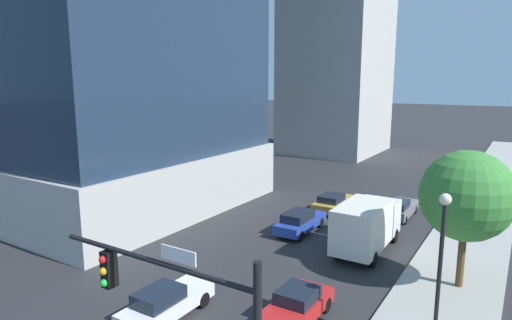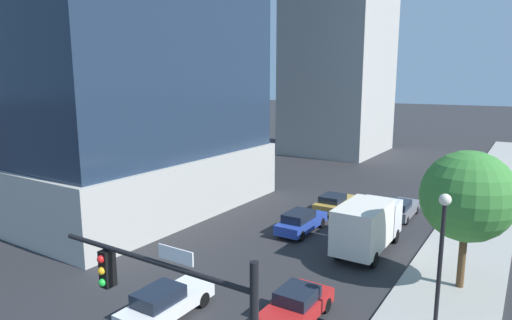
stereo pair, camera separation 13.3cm
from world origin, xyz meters
The scene contains 11 objects.
sidewalk centered at (7.76, 20.00, 0.07)m, with size 4.78×120.00×0.15m, color #9E9B93.
construction_building centered at (-13.73, 56.54, 17.09)m, with size 14.22×15.95×39.48m.
traffic_light_pole centered at (3.62, 3.90, 4.52)m, with size 6.56×0.48×6.40m.
street_lamp centered at (8.05, 13.11, 4.16)m, with size 0.44×0.44×6.17m.
street_tree centered at (8.13, 19.27, 4.82)m, with size 4.46×4.46×6.92m.
car_red centered at (2.58, 12.22, 0.72)m, with size 1.80×4.16×1.47m.
car_white centered at (-2.38, 9.30, 0.75)m, with size 1.73×4.59×1.51m.
car_blue centered at (-2.38, 22.44, 0.78)m, with size 1.79×4.75×1.54m.
car_gold centered at (-2.38, 28.40, 0.69)m, with size 1.91×4.58×1.40m.
car_gray centered at (2.58, 29.42, 0.73)m, with size 1.76×4.60×1.49m.
box_truck centered at (2.58, 21.48, 1.77)m, with size 2.43×6.52×3.18m.
Camera 2 is at (10.49, -3.38, 10.35)m, focal length 30.53 mm.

